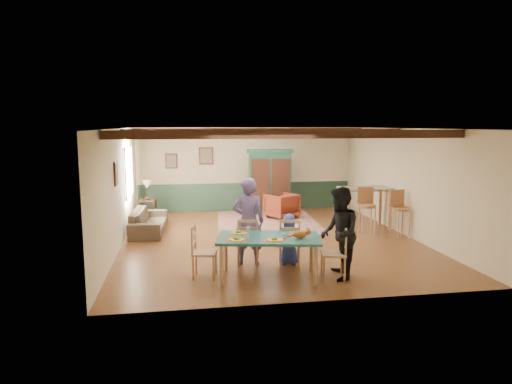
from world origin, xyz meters
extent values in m
plane|color=brown|center=(0.00, 0.00, 0.00)|extent=(8.00, 8.00, 0.00)
cube|color=beige|center=(0.00, 4.00, 1.35)|extent=(7.00, 0.02, 2.70)
cube|color=beige|center=(-3.50, 0.00, 1.35)|extent=(0.02, 8.00, 2.70)
cube|color=beige|center=(3.50, 0.00, 1.35)|extent=(0.02, 8.00, 2.70)
cube|color=silver|center=(0.00, 0.00, 2.70)|extent=(7.00, 8.00, 0.02)
cube|color=#213D2C|center=(0.00, 3.98, 0.45)|extent=(6.95, 0.03, 0.90)
cube|color=black|center=(0.00, -2.30, 2.61)|extent=(6.95, 0.16, 0.16)
cube|color=black|center=(0.00, 0.40, 2.61)|extent=(6.95, 0.16, 0.16)
cube|color=black|center=(0.00, 3.00, 2.61)|extent=(6.95, 0.16, 0.16)
imported|color=#655089|center=(-0.79, -1.87, 0.88)|extent=(0.71, 0.54, 1.77)
imported|color=black|center=(0.71, -3.00, 0.84)|extent=(0.78, 0.93, 1.69)
imported|color=#2A43A9|center=(0.01, -2.03, 0.51)|extent=(0.56, 0.42, 1.03)
cube|color=tan|center=(0.32, 1.95, 0.01)|extent=(3.06, 3.55, 0.01)
cube|color=#163728|center=(0.64, 3.26, 1.01)|extent=(1.49, 0.72, 2.03)
imported|color=#541A10|center=(0.85, 2.49, 0.37)|extent=(1.10, 1.11, 0.75)
imported|color=#3A3024|center=(-2.96, 1.27, 0.30)|extent=(0.92, 2.09, 0.60)
camera|label=1|loc=(-2.07, -10.69, 2.79)|focal=32.00mm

